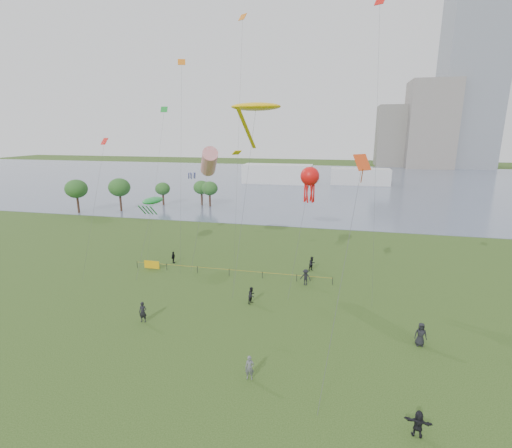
% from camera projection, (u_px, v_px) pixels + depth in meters
% --- Properties ---
extents(ground_plane, '(400.00, 400.00, 0.00)m').
position_uv_depth(ground_plane, '(227.00, 358.00, 27.95)').
color(ground_plane, '#243E13').
extents(lake, '(400.00, 120.00, 0.08)m').
position_uv_depth(lake, '(316.00, 182.00, 122.51)').
color(lake, slate).
rests_on(lake, ground_plane).
extents(tower, '(24.00, 24.00, 120.00)m').
position_uv_depth(tower, '(478.00, 26.00, 158.86)').
color(tower, slate).
rests_on(tower, ground_plane).
extents(building_mid, '(20.00, 20.00, 38.00)m').
position_uv_depth(building_mid, '(430.00, 125.00, 166.68)').
color(building_mid, slate).
rests_on(building_mid, ground_plane).
extents(building_low, '(16.00, 18.00, 28.00)m').
position_uv_depth(building_low, '(394.00, 136.00, 176.56)').
color(building_low, slate).
rests_on(building_low, ground_plane).
extents(pavilion_left, '(22.00, 8.00, 6.00)m').
position_uv_depth(pavilion_left, '(277.00, 174.00, 119.60)').
color(pavilion_left, silver).
rests_on(pavilion_left, ground_plane).
extents(pavilion_right, '(18.00, 7.00, 5.00)m').
position_uv_depth(pavilion_right, '(360.00, 176.00, 117.03)').
color(pavilion_right, silver).
rests_on(pavilion_right, ground_plane).
extents(trees, '(28.41, 17.35, 6.98)m').
position_uv_depth(trees, '(141.00, 188.00, 79.53)').
color(trees, '#372219').
rests_on(trees, ground_plane).
extents(fence, '(24.07, 0.07, 1.05)m').
position_uv_depth(fence, '(181.00, 267.00, 45.04)').
color(fence, black).
rests_on(fence, ground_plane).
extents(kite_flyer, '(0.67, 0.48, 1.73)m').
position_uv_depth(kite_flyer, '(250.00, 368.00, 25.45)').
color(kite_flyer, '#575B5E').
rests_on(kite_flyer, ground_plane).
extents(spectator_a, '(0.90, 1.01, 1.71)m').
position_uv_depth(spectator_a, '(252.00, 295.00, 36.66)').
color(spectator_a, black).
rests_on(spectator_a, ground_plane).
extents(spectator_b, '(1.30, 0.90, 1.85)m').
position_uv_depth(spectator_b, '(306.00, 277.00, 40.96)').
color(spectator_b, black).
rests_on(spectator_b, ground_plane).
extents(spectator_c, '(0.39, 0.91, 1.55)m').
position_uv_depth(spectator_c, '(173.00, 257.00, 47.83)').
color(spectator_c, black).
rests_on(spectator_c, ground_plane).
extents(spectator_d, '(0.97, 0.65, 1.94)m').
position_uv_depth(spectator_d, '(421.00, 334.00, 29.42)').
color(spectator_d, black).
rests_on(spectator_d, ground_plane).
extents(spectator_e, '(1.55, 0.69, 1.61)m').
position_uv_depth(spectator_e, '(418.00, 424.00, 20.68)').
color(spectator_e, black).
rests_on(spectator_e, ground_plane).
extents(spectator_f, '(0.75, 0.55, 1.90)m').
position_uv_depth(spectator_f, '(143.00, 312.00, 33.07)').
color(spectator_f, black).
rests_on(spectator_f, ground_plane).
extents(spectator_g, '(1.10, 1.10, 1.80)m').
position_uv_depth(spectator_g, '(312.00, 264.00, 45.15)').
color(spectator_g, black).
rests_on(spectator_g, ground_plane).
extents(kite_stingray, '(5.58, 10.22, 19.66)m').
position_uv_depth(kite_stingray, '(256.00, 107.00, 40.49)').
color(kite_stingray, '#3F3F42').
extents(kite_windsock, '(4.30, 6.53, 14.93)m').
position_uv_depth(kite_windsock, '(209.00, 162.00, 44.97)').
color(kite_windsock, '#3F3F42').
extents(kite_creature, '(3.38, 11.35, 7.92)m').
position_uv_depth(kite_creature, '(153.00, 201.00, 49.91)').
color(kite_creature, '#3F3F42').
extents(kite_octopus, '(2.34, 7.62, 12.86)m').
position_uv_depth(kite_octopus, '(310.00, 177.00, 40.71)').
color(kite_octopus, '#3F3F42').
extents(kite_delta, '(3.09, 13.32, 14.82)m').
position_uv_depth(kite_delta, '(361.00, 172.00, 29.85)').
color(kite_delta, '#3F3F42').
extents(small_kites, '(42.75, 16.34, 14.43)m').
position_uv_depth(small_kites, '(245.00, 75.00, 40.23)').
color(small_kites, '#198C2D').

